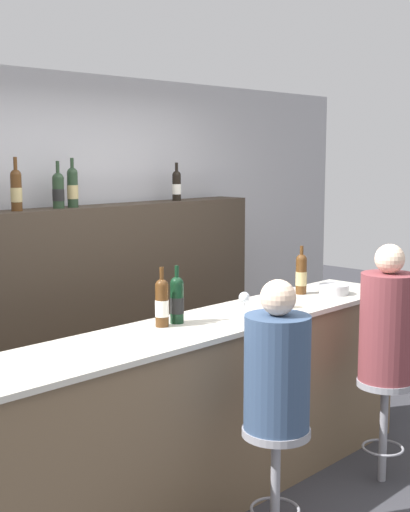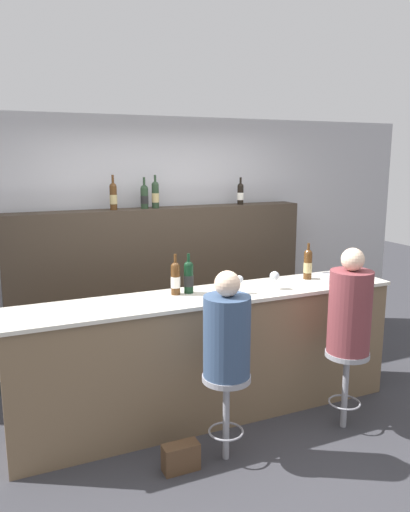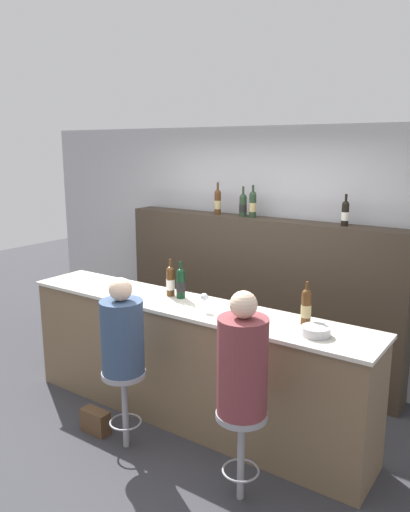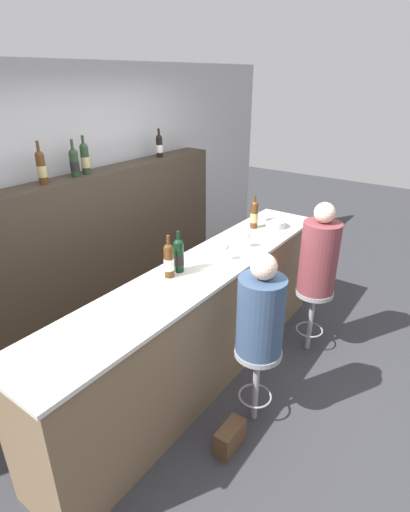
{
  "view_description": "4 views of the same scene",
  "coord_description": "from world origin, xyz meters",
  "views": [
    {
      "loc": [
        -2.9,
        -2.49,
        2.04
      ],
      "look_at": [
        -0.02,
        0.28,
        1.46
      ],
      "focal_mm": 50.0,
      "sensor_mm": 36.0,
      "label": 1
    },
    {
      "loc": [
        -1.65,
        -3.33,
        2.19
      ],
      "look_at": [
        -0.09,
        0.18,
        1.42
      ],
      "focal_mm": 35.0,
      "sensor_mm": 36.0,
      "label": 2
    },
    {
      "loc": [
        2.44,
        -2.98,
        2.4
      ],
      "look_at": [
        0.16,
        0.31,
        1.51
      ],
      "focal_mm": 35.0,
      "sensor_mm": 36.0,
      "label": 3
    },
    {
      "loc": [
        -2.3,
        -1.41,
        2.49
      ],
      "look_at": [
        -0.08,
        0.18,
        1.23
      ],
      "focal_mm": 28.0,
      "sensor_mm": 36.0,
      "label": 4
    }
  ],
  "objects": [
    {
      "name": "wine_glass_0",
      "position": [
        0.23,
        0.2,
        1.19
      ],
      "size": [
        0.07,
        0.07,
        0.15
      ],
      "color": "silver",
      "rests_on": "bar_counter"
    },
    {
      "name": "wine_bottle_counter_1",
      "position": [
        -0.15,
        0.38,
        1.21
      ],
      "size": [
        0.08,
        0.08,
        0.33
      ],
      "color": "black",
      "rests_on": "bar_counter"
    },
    {
      "name": "handbag",
      "position": [
        -0.52,
        -0.36,
        0.1
      ],
      "size": [
        0.26,
        0.12,
        0.2
      ],
      "color": "#513823",
      "rests_on": "ground_plane"
    },
    {
      "name": "wine_bottle_backbar_0",
      "position": [
        -0.49,
        1.48,
        1.81
      ],
      "size": [
        0.07,
        0.07,
        0.34
      ],
      "color": "#4C2D14",
      "rests_on": "back_bar_cabinet"
    },
    {
      "name": "metal_bowl",
      "position": [
        1.19,
        0.21,
        1.11
      ],
      "size": [
        0.21,
        0.21,
        0.07
      ],
      "color": "#B7B7BC",
      "rests_on": "bar_counter"
    },
    {
      "name": "wine_glass_1",
      "position": [
        0.57,
        0.2,
        1.19
      ],
      "size": [
        0.08,
        0.08,
        0.15
      ],
      "color": "silver",
      "rests_on": "bar_counter"
    },
    {
      "name": "ground_plane",
      "position": [
        0.0,
        0.0,
        0.0
      ],
      "size": [
        16.0,
        16.0,
        0.0
      ],
      "primitive_type": "plane",
      "color": "#333338"
    },
    {
      "name": "bar_stool_left",
      "position": [
        -0.16,
        -0.36,
        0.51
      ],
      "size": [
        0.35,
        0.35,
        0.66
      ],
      "color": "gray",
      "rests_on": "ground_plane"
    },
    {
      "name": "wine_bottle_counter_0",
      "position": [
        -0.27,
        0.38,
        1.22
      ],
      "size": [
        0.08,
        0.08,
        0.34
      ],
      "color": "#4C2D14",
      "rests_on": "bar_counter"
    },
    {
      "name": "bar_stool_right",
      "position": [
        0.92,
        -0.36,
        0.51
      ],
      "size": [
        0.35,
        0.35,
        0.66
      ],
      "color": "gray",
      "rests_on": "ground_plane"
    },
    {
      "name": "wine_bottle_backbar_2",
      "position": [
        -0.06,
        1.48,
        1.81
      ],
      "size": [
        0.07,
        0.07,
        0.33
      ],
      "color": "#233823",
      "rests_on": "back_bar_cabinet"
    },
    {
      "name": "back_bar_cabinet",
      "position": [
        0.0,
        1.48,
        0.84
      ],
      "size": [
        3.12,
        0.28,
        1.68
      ],
      "color": "#382D23",
      "rests_on": "ground_plane"
    },
    {
      "name": "wall_back",
      "position": [
        0.0,
        1.71,
        1.3
      ],
      "size": [
        6.4,
        0.05,
        2.6
      ],
      "color": "#B2B2B7",
      "rests_on": "ground_plane"
    },
    {
      "name": "wine_bottle_backbar_1",
      "position": [
        -0.17,
        1.48,
        1.8
      ],
      "size": [
        0.08,
        0.08,
        0.31
      ],
      "color": "#233823",
      "rests_on": "back_bar_cabinet"
    },
    {
      "name": "guest_seated_left",
      "position": [
        -0.16,
        -0.36,
        0.98
      ],
      "size": [
        0.33,
        0.33,
        0.77
      ],
      "color": "#334766",
      "rests_on": "bar_stool_left"
    },
    {
      "name": "bar_counter",
      "position": [
        0.0,
        0.27,
        0.54
      ],
      "size": [
        3.32,
        0.59,
        1.08
      ],
      "color": "brown",
      "rests_on": "ground_plane"
    },
    {
      "name": "wine_bottle_counter_2",
      "position": [
        1.04,
        0.38,
        1.22
      ],
      "size": [
        0.08,
        0.08,
        0.33
      ],
      "color": "#4C2D14",
      "rests_on": "bar_counter"
    },
    {
      "name": "wine_bottle_backbar_3",
      "position": [
        0.91,
        1.48,
        1.8
      ],
      "size": [
        0.07,
        0.07,
        0.29
      ],
      "color": "black",
      "rests_on": "back_bar_cabinet"
    },
    {
      "name": "guest_seated_right",
      "position": [
        0.92,
        -0.36,
        1.02
      ],
      "size": [
        0.34,
        0.34,
        0.84
      ],
      "color": "brown",
      "rests_on": "bar_stool_right"
    }
  ]
}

